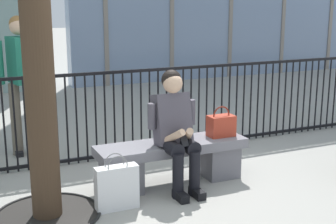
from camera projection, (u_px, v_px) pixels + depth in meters
ground_plane at (172, 183)px, 5.03m from camera, size 60.00×60.00×0.00m
stone_bench at (172, 159)px, 4.96m from camera, size 1.60×0.44×0.45m
seated_person_with_phone at (175, 127)px, 4.76m from camera, size 0.52×0.66×1.21m
handbag_on_bench at (221, 125)px, 5.12m from camera, size 0.29×0.17×0.33m
shopping_bag at (117, 187)px, 4.36m from camera, size 0.40×0.13×0.53m
bystander_at_railing at (21, 75)px, 5.78m from camera, size 0.55×0.42×1.71m
plaza_railing at (137, 112)px, 5.82m from camera, size 10.01×0.04×1.08m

